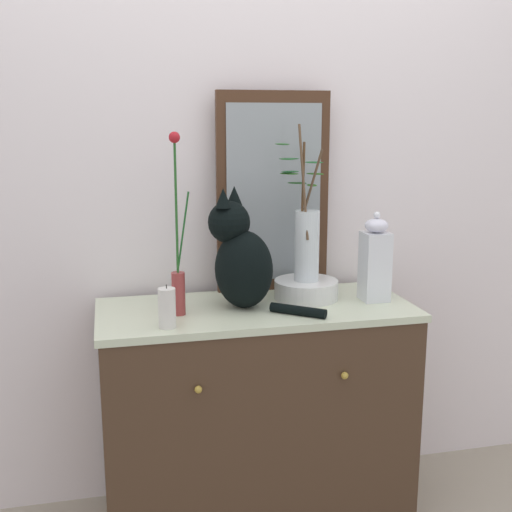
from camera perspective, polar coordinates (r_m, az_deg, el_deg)
name	(u,v)px	position (r m, az deg, el deg)	size (l,w,h in m)	color
wall_back	(237,163)	(2.45, -1.68, 8.31)	(4.40, 0.08, 2.60)	white
sideboard	(256,415)	(2.39, 0.00, -14.01)	(1.09, 0.49, 0.82)	#463021
mirror_leaning	(273,193)	(2.39, 1.54, 5.65)	(0.43, 0.03, 0.74)	#452A1A
cat_sitting	(241,257)	(2.18, -1.35, -0.12)	(0.38, 0.33, 0.42)	black
vase_slim_green	(178,267)	(2.12, -6.96, -1.01)	(0.07, 0.04, 0.60)	maroon
bowl_porcelain	(306,289)	(2.33, 4.49, -2.98)	(0.23, 0.23, 0.07)	silver
vase_glass_clear	(306,239)	(2.29, 4.50, 1.53)	(0.21, 0.15, 0.55)	silver
jar_lidded_porcelain	(375,261)	(2.32, 10.56, -0.41)	(0.09, 0.09, 0.32)	white
candle_pillar	(167,308)	(2.02, -7.93, -4.62)	(0.05, 0.05, 0.14)	silver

